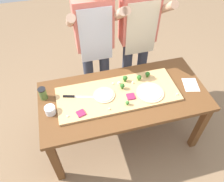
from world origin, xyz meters
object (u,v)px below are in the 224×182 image
object	(u,v)px
pizza_slice_near_left	(131,96)
cook_right	(138,32)
pizza_whole_white_garlic	(150,92)
broccoli_floret_center_left	(125,78)
cheese_crumble_d	(109,109)
broccoli_floret_back_mid	(148,74)
broccoli_floret_back_right	(127,103)
chefs_knife	(74,97)
cheese_crumble_a	(133,83)
broccoli_floret_front_mid	(139,77)
cook_left	(95,39)
flour_cup	(50,110)
pizza_slice_center	(81,113)
prep_table	(124,101)
cheese_crumble_c	(67,116)
cheese_crumble_b	(119,83)
cheese_crumble_f	(177,94)
recipe_note	(191,85)
sauce_jar	(43,94)
cheese_crumble_e	(113,84)
pizza_whole_cheese_artichoke	(104,95)
broccoli_floret_back_left	(123,86)

from	to	relation	value
pizza_slice_near_left	cook_right	xyz separation A→B (m)	(0.29, 0.70, 0.23)
pizza_whole_white_garlic	broccoli_floret_center_left	distance (m)	0.29
cheese_crumble_d	cook_right	xyz separation A→B (m)	(0.53, 0.79, 0.23)
broccoli_floret_back_mid	broccoli_floret_back_right	bearing A→B (deg)	-135.77
chefs_knife	cheese_crumble_a	size ratio (longest dim) A/B	19.22
chefs_knife	cheese_crumble_d	world-z (taller)	chefs_knife
pizza_slice_near_left	cook_right	distance (m)	0.79
broccoli_floret_front_mid	cook_left	distance (m)	0.64
flour_cup	cook_right	distance (m)	1.27
pizza_slice_center	cook_right	distance (m)	1.13
pizza_whole_white_garlic	pizza_slice_center	distance (m)	0.70
prep_table	cook_right	xyz separation A→B (m)	(0.34, 0.64, 0.35)
flour_cup	cook_right	bearing A→B (deg)	32.71
broccoli_floret_back_mid	cheese_crumble_c	bearing A→B (deg)	-160.74
cheese_crumble_c	flour_cup	world-z (taller)	flour_cup
chefs_knife	cheese_crumble_b	xyz separation A→B (m)	(0.46, 0.06, 0.00)
broccoli_floret_center_left	chefs_knife	bearing A→B (deg)	-171.25
broccoli_floret_front_mid	cheese_crumble_c	xyz separation A→B (m)	(-0.77, -0.28, -0.03)
cheese_crumble_a	prep_table	bearing A→B (deg)	-137.56
chefs_knife	flour_cup	xyz separation A→B (m)	(-0.23, -0.12, 0.00)
broccoli_floret_front_mid	broccoli_floret_back_right	size ratio (longest dim) A/B	1.30
prep_table	broccoli_floret_center_left	xyz separation A→B (m)	(0.06, 0.16, 0.16)
cheese_crumble_c	cheese_crumble_f	distance (m)	1.06
pizza_whole_white_garlic	cook_left	xyz separation A→B (m)	(-0.40, 0.69, 0.23)
chefs_knife	cook_right	size ratio (longest dim) A/B	0.18
recipe_note	cook_left	distance (m)	1.12
cheese_crumble_a	sauce_jar	xyz separation A→B (m)	(-0.88, 0.05, 0.03)
cheese_crumble_c	cheese_crumble_e	bearing A→B (deg)	30.55
flour_cup	sauce_jar	xyz separation A→B (m)	(-0.05, 0.20, 0.03)
pizza_slice_near_left	broccoli_floret_back_right	xyz separation A→B (m)	(-0.06, -0.08, 0.02)
pizza_whole_cheese_artichoke	pizza_slice_near_left	distance (m)	0.26
pizza_whole_white_garlic	cheese_crumble_e	size ratio (longest dim) A/B	18.77
chefs_knife	cook_right	xyz separation A→B (m)	(0.82, 0.56, 0.23)
pizza_slice_near_left	cheese_crumble_e	distance (m)	0.24
sauce_jar	cook_right	size ratio (longest dim) A/B	0.08
broccoli_floret_back_mid	cheese_crumble_c	distance (m)	0.92
broccoli_floret_front_mid	cheese_crumble_c	bearing A→B (deg)	-159.98
broccoli_floret_back_left	recipe_note	world-z (taller)	broccoli_floret_back_left
pizza_whole_cheese_artichoke	cook_right	world-z (taller)	cook_right
pizza_slice_center	sauce_jar	bearing A→B (deg)	136.69
pizza_slice_near_left	flour_cup	size ratio (longest dim) A/B	0.79
broccoli_floret_front_mid	cheese_crumble_f	size ratio (longest dim) A/B	4.10
chefs_knife	cook_left	xyz separation A→B (m)	(0.33, 0.56, 0.23)
chefs_knife	cook_left	size ratio (longest dim) A/B	0.18
pizza_whole_white_garlic	broccoli_floret_center_left	world-z (taller)	broccoli_floret_center_left
cheese_crumble_e	flour_cup	size ratio (longest dim) A/B	0.15
pizza_whole_white_garlic	pizza_slice_near_left	size ratio (longest dim) A/B	3.50
flour_cup	cook_left	world-z (taller)	cook_left
cook_right	cheese_crumble_a	bearing A→B (deg)	-112.73
cheese_crumble_a	broccoli_floret_front_mid	bearing A→B (deg)	18.47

